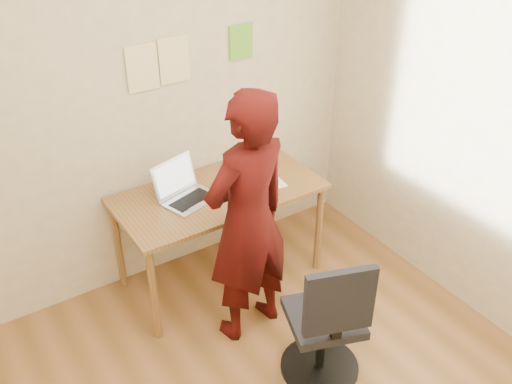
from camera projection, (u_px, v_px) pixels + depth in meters
room at (282, 246)px, 2.33m from camera, size 3.58×3.58×2.78m
desk at (219, 202)px, 3.90m from camera, size 1.40×0.70×0.74m
laptop at (185, 192)px, 3.75m from camera, size 0.42×0.39×0.25m
paper_sheet at (265, 180)px, 3.98m from camera, size 0.23×0.31×0.00m
phone at (270, 193)px, 3.83m from camera, size 0.08×0.12×0.01m
wall_note_left at (142, 68)px, 3.53m from camera, size 0.21×0.00×0.30m
wall_note_mid at (174, 60)px, 3.63m from camera, size 0.21×0.00×0.30m
wall_note_right at (241, 42)px, 3.84m from camera, size 0.18×0.00×0.24m
office_chair at (327, 328)px, 3.25m from camera, size 0.52×0.53×0.92m
person at (248, 221)px, 3.38m from camera, size 0.67×0.49×1.68m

